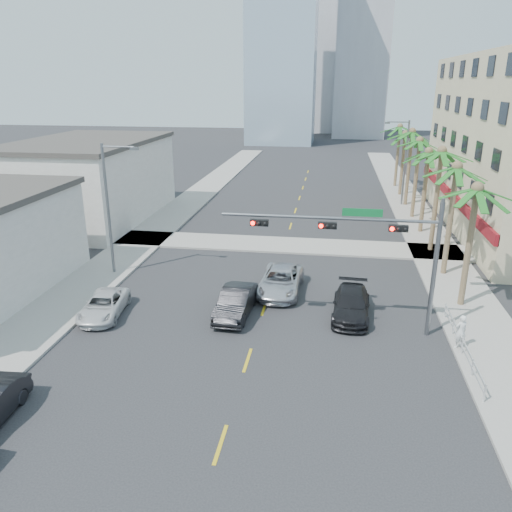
{
  "coord_description": "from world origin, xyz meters",
  "views": [
    {
      "loc": [
        3.6,
        -16.8,
        12.75
      ],
      "look_at": [
        -0.39,
        9.29,
        3.5
      ],
      "focal_mm": 35.0,
      "sensor_mm": 36.0,
      "label": 1
    }
  ],
  "objects_px": {
    "car_lane_left": "(236,302)",
    "pedestrian": "(461,332)",
    "car_parked_far": "(104,305)",
    "car_lane_right": "(351,304)",
    "car_lane_center": "(281,281)",
    "traffic_signal_mast": "(372,242)"
  },
  "relations": [
    {
      "from": "car_lane_left",
      "to": "pedestrian",
      "type": "height_order",
      "value": "pedestrian"
    },
    {
      "from": "car_parked_far",
      "to": "car_lane_right",
      "type": "distance_m",
      "value": 14.17
    },
    {
      "from": "car_lane_right",
      "to": "pedestrian",
      "type": "relative_size",
      "value": 2.84
    },
    {
      "from": "car_lane_center",
      "to": "car_lane_right",
      "type": "bearing_deg",
      "value": -30.7
    },
    {
      "from": "car_lane_left",
      "to": "car_lane_right",
      "type": "xyz_separation_m",
      "value": [
        6.55,
        0.85,
        -0.06
      ]
    },
    {
      "from": "pedestrian",
      "to": "car_parked_far",
      "type": "bearing_deg",
      "value": -24.94
    },
    {
      "from": "car_lane_left",
      "to": "car_parked_far",
      "type": "bearing_deg",
      "value": -168.09
    },
    {
      "from": "car_parked_far",
      "to": "pedestrian",
      "type": "distance_m",
      "value": 19.3
    },
    {
      "from": "car_parked_far",
      "to": "car_lane_left",
      "type": "distance_m",
      "value": 7.57
    },
    {
      "from": "traffic_signal_mast",
      "to": "car_lane_left",
      "type": "relative_size",
      "value": 2.32
    },
    {
      "from": "traffic_signal_mast",
      "to": "car_lane_left",
      "type": "xyz_separation_m",
      "value": [
        -7.28,
        0.86,
        -4.27
      ]
    },
    {
      "from": "car_parked_far",
      "to": "car_lane_left",
      "type": "xyz_separation_m",
      "value": [
        7.47,
        1.23,
        0.16
      ]
    },
    {
      "from": "pedestrian",
      "to": "car_lane_left",
      "type": "bearing_deg",
      "value": -32.7
    },
    {
      "from": "traffic_signal_mast",
      "to": "car_lane_center",
      "type": "xyz_separation_m",
      "value": [
        -5.09,
        4.54,
        -4.3
      ]
    },
    {
      "from": "traffic_signal_mast",
      "to": "car_lane_left",
      "type": "height_order",
      "value": "traffic_signal_mast"
    },
    {
      "from": "traffic_signal_mast",
      "to": "pedestrian",
      "type": "xyz_separation_m",
      "value": [
        4.52,
        -1.39,
        -4.02
      ]
    },
    {
      "from": "car_lane_left",
      "to": "car_lane_center",
      "type": "distance_m",
      "value": 4.28
    },
    {
      "from": "car_lane_left",
      "to": "traffic_signal_mast",
      "type": "bearing_deg",
      "value": -4.16
    },
    {
      "from": "traffic_signal_mast",
      "to": "car_parked_far",
      "type": "xyz_separation_m",
      "value": [
        -14.75,
        -0.37,
        -4.43
      ]
    },
    {
      "from": "car_parked_far",
      "to": "car_lane_left",
      "type": "relative_size",
      "value": 0.94
    },
    {
      "from": "car_lane_left",
      "to": "pedestrian",
      "type": "bearing_deg",
      "value": -8.23
    },
    {
      "from": "traffic_signal_mast",
      "to": "car_lane_right",
      "type": "relative_size",
      "value": 2.2
    }
  ]
}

